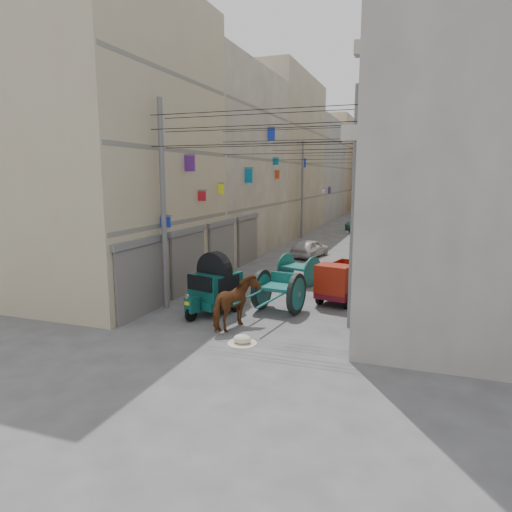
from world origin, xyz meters
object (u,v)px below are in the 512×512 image
at_px(tonga_cart, 279,291).
at_px(mini_truck, 340,283).
at_px(second_cart, 299,269).
at_px(horse, 236,304).
at_px(distant_car_white, 310,248).
at_px(feed_sack, 242,339).
at_px(distant_car_green, 356,225).
at_px(distant_car_grey, 371,229).
at_px(auto_rickshaw, 215,286).

distance_m(tonga_cart, mini_truck, 2.86).
distance_m(second_cart, horse, 7.07).
bearing_deg(horse, distant_car_white, -77.75).
bearing_deg(feed_sack, second_cart, 92.25).
distance_m(feed_sack, distant_car_green, 30.97).
distance_m(mini_truck, distant_car_green, 25.41).
bearing_deg(mini_truck, distant_car_green, 108.43).
relative_size(feed_sack, distant_car_white, 0.17).
height_order(distant_car_grey, distant_car_green, distant_car_grey).
bearing_deg(auto_rickshaw, feed_sack, -35.18).
bearing_deg(horse, distant_car_grey, -84.95).
bearing_deg(distant_car_white, tonga_cart, 110.31).
distance_m(auto_rickshaw, distant_car_grey, 25.05).
bearing_deg(distant_car_green, second_cart, 73.86).
height_order(feed_sack, distant_car_white, distant_car_white).
relative_size(tonga_cart, second_cart, 1.82).
xyz_separation_m(horse, distant_car_white, (-0.79, 14.64, -0.29)).
bearing_deg(tonga_cart, second_cart, 102.82).
bearing_deg(auto_rickshaw, second_cart, 87.91).
bearing_deg(distant_car_green, horse, 72.92).
bearing_deg(second_cart, tonga_cart, -65.48).
bearing_deg(distant_car_green, distant_car_grey, 99.97).
xyz_separation_m(tonga_cart, distant_car_white, (-1.60, 12.28, -0.24)).
height_order(tonga_cart, feed_sack, tonga_cart).
distance_m(auto_rickshaw, horse, 2.01).
relative_size(second_cart, distant_car_green, 0.50).
distance_m(auto_rickshaw, feed_sack, 3.57).
bearing_deg(horse, second_cart, -84.14).
height_order(auto_rickshaw, mini_truck, auto_rickshaw).
bearing_deg(distant_car_grey, feed_sack, -98.43).
bearing_deg(mini_truck, horse, -110.17).
bearing_deg(distant_car_white, distant_car_grey, -90.14).
height_order(tonga_cart, second_cart, tonga_cart).
height_order(auto_rickshaw, distant_car_green, auto_rickshaw).
height_order(mini_truck, distant_car_green, mini_truck).
relative_size(tonga_cart, feed_sack, 6.29).
relative_size(horse, distant_car_grey, 0.52).
relative_size(auto_rickshaw, distant_car_grey, 0.67).
bearing_deg(feed_sack, auto_rickshaw, 128.92).
distance_m(second_cart, feed_sack, 8.38).
distance_m(second_cart, distant_car_green, 22.61).
xyz_separation_m(auto_rickshaw, distant_car_grey, (3.32, 24.83, -0.41)).
height_order(horse, distant_car_green, horse).
xyz_separation_m(mini_truck, distant_car_green, (-2.66, 25.27, -0.24)).
height_order(feed_sack, horse, horse).
bearing_deg(auto_rickshaw, horse, -28.42).
bearing_deg(mini_truck, distant_car_grey, 104.84).
distance_m(distant_car_white, distant_car_grey, 11.89).
height_order(horse, distant_car_white, horse).
distance_m(mini_truck, feed_sack, 6.09).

